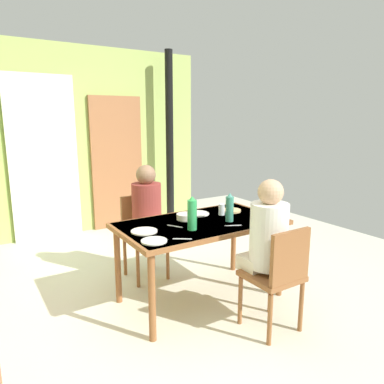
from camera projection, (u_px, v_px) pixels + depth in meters
name	position (u px, v px, depth m)	size (l,w,h in m)	color
ground_plane	(161.00, 312.00, 3.17)	(7.11, 7.11, 0.00)	silver
wall_back	(71.00, 142.00, 5.15)	(4.02, 0.10, 2.68)	#A3BB61
door_wooden	(117.00, 163.00, 5.50)	(0.80, 0.05, 2.00)	#9D603C
stove_pipe_column	(170.00, 140.00, 5.62)	(0.12, 0.12, 2.68)	black
curtain_panel	(44.00, 159.00, 4.90)	(0.90, 0.03, 2.25)	white
dining_table	(201.00, 230.00, 3.27)	(1.49, 0.84, 0.75)	brown
chair_near_diner	(278.00, 273.00, 2.78)	(0.40, 0.40, 0.87)	brown
chair_far_diner	(142.00, 231.00, 3.83)	(0.40, 0.40, 0.87)	brown
person_near_diner	(268.00, 234.00, 2.83)	(0.30, 0.37, 0.77)	silver
person_far_diner	(147.00, 208.00, 3.66)	(0.30, 0.37, 0.77)	maroon
water_bottle_green_near	(230.00, 208.00, 3.25)	(0.07, 0.07, 0.26)	#38866F
water_bottle_green_far	(192.00, 214.00, 3.00)	(0.08, 0.08, 0.29)	green
serving_bowl_center	(186.00, 217.00, 3.32)	(0.17, 0.17, 0.06)	silver
dinner_plate_near_left	(154.00, 241.00, 2.73)	(0.20, 0.20, 0.01)	white
dinner_plate_near_right	(144.00, 231.00, 2.97)	(0.22, 0.22, 0.01)	white
dinner_plate_far_center	(198.00, 214.00, 3.51)	(0.23, 0.23, 0.01)	white
drinking_glass_by_near_diner	(222.00, 210.00, 3.47)	(0.06, 0.06, 0.11)	silver
bread_plate_sliced	(231.00, 211.00, 3.61)	(0.19, 0.19, 0.02)	#DBB77A
cutlery_knife_near	(233.00, 226.00, 3.14)	(0.15, 0.02, 0.00)	silver
cutlery_fork_near	(175.00, 226.00, 3.11)	(0.15, 0.02, 0.00)	silver
cutlery_knife_far	(276.00, 219.00, 3.33)	(0.15, 0.02, 0.00)	silver
cutlery_fork_far	(182.00, 239.00, 2.79)	(0.15, 0.02, 0.00)	silver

